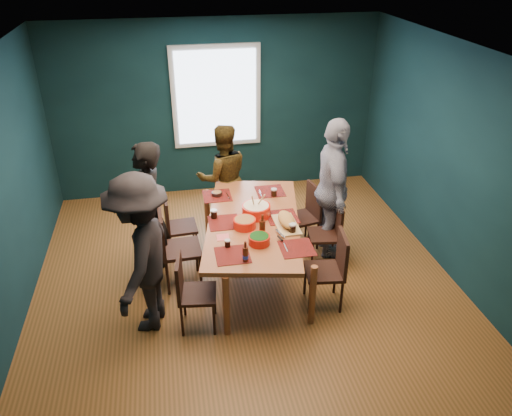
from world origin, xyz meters
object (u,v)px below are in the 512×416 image
at_px(dining_table, 253,225).
at_px(bowl_herbs, 259,239).
at_px(person_right, 333,190).
at_px(bowl_salad, 245,223).
at_px(chair_right_near, 332,265).
at_px(chair_left_near, 189,288).
at_px(chair_left_mid, 172,243).
at_px(person_far_left, 148,214).
at_px(person_back, 223,178).
at_px(person_near_left, 141,255).
at_px(chair_left_far, 175,222).
at_px(bowl_dumpling, 256,210).
at_px(chair_right_far, 307,211).
at_px(cutting_board, 286,221).
at_px(chair_right_mid, 331,229).

bearing_deg(dining_table, bowl_herbs, -82.03).
relative_size(person_right, bowl_salad, 7.13).
bearing_deg(chair_right_near, bowl_herbs, 175.17).
bearing_deg(chair_left_near, dining_table, 50.32).
xyz_separation_m(chair_left_mid, chair_right_near, (1.71, -0.69, -0.05)).
relative_size(dining_table, person_right, 1.22).
distance_m(person_far_left, person_back, 1.45).
distance_m(person_far_left, person_near_left, 0.85).
bearing_deg(dining_table, person_near_left, -142.37).
distance_m(chair_left_far, bowl_dumpling, 1.16).
relative_size(person_back, bowl_herbs, 6.55).
distance_m(chair_right_far, person_far_left, 2.09).
relative_size(chair_left_near, person_back, 0.56).
distance_m(dining_table, chair_right_far, 1.03).
relative_size(chair_left_far, bowl_salad, 3.28).
xyz_separation_m(dining_table, chair_left_far, (-0.90, 0.63, -0.22)).
bearing_deg(bowl_herbs, person_back, 95.15).
bearing_deg(chair_left_far, bowl_salad, -48.65).
distance_m(bowl_salad, bowl_herbs, 0.38).
bearing_deg(bowl_salad, chair_left_far, 135.16).
xyz_separation_m(chair_left_mid, cutting_board, (1.30, -0.21, 0.28)).
bearing_deg(bowl_salad, chair_right_mid, 12.59).
bearing_deg(chair_right_far, chair_left_near, -153.03).
distance_m(chair_left_mid, bowl_salad, 0.88).
xyz_separation_m(chair_left_far, chair_left_mid, (-0.05, -0.62, 0.08)).
bearing_deg(bowl_dumpling, person_right, 13.45).
distance_m(chair_right_far, person_near_left, 2.44).
height_order(chair_right_far, person_back, person_back).
xyz_separation_m(chair_right_far, chair_right_mid, (0.17, -0.47, -0.02)).
bearing_deg(person_near_left, person_back, 165.99).
xyz_separation_m(person_right, bowl_dumpling, (-1.02, -0.24, -0.05)).
relative_size(person_near_left, bowl_dumpling, 5.21).
height_order(person_near_left, cutting_board, person_near_left).
bearing_deg(bowl_salad, person_near_left, -157.06).
bearing_deg(person_right, chair_right_mid, 170.66).
distance_m(dining_table, person_near_left, 1.42).
distance_m(chair_left_far, chair_left_near, 1.39).
distance_m(dining_table, chair_left_near, 1.14).
xyz_separation_m(chair_right_far, person_back, (-1.02, 0.70, 0.26)).
xyz_separation_m(person_far_left, person_near_left, (-0.07, -0.85, 0.01)).
height_order(person_far_left, cutting_board, person_far_left).
height_order(bowl_salad, bowl_dumpling, bowl_dumpling).
bearing_deg(bowl_herbs, chair_right_mid, 31.05).
distance_m(chair_right_mid, person_right, 0.49).
relative_size(chair_right_near, person_near_left, 0.51).
distance_m(chair_right_far, cutting_board, 0.97).
relative_size(chair_right_far, person_right, 0.47).
xyz_separation_m(dining_table, chair_left_mid, (-0.95, 0.01, -0.14)).
xyz_separation_m(bowl_salad, bowl_dumpling, (0.18, 0.24, 0.02)).
bearing_deg(bowl_dumpling, bowl_herbs, -97.64).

